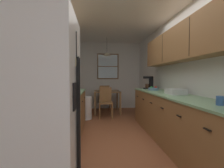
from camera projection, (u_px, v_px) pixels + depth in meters
The scene contains 25 objects.
ground_plane at pixel (114, 129), 3.79m from camera, with size 12.00×12.00×0.00m, color brown.
wall_left at pixel (53, 74), 3.61m from camera, with size 0.10×9.00×2.55m, color silver.
wall_right at pixel (170, 75), 3.86m from camera, with size 0.10×9.00×2.55m, color silver.
wall_back at pixel (107, 76), 6.37m from camera, with size 4.40×0.10×2.55m, color silver.
ceiling_slab at pixel (114, 16), 3.68m from camera, with size 4.40×9.00×0.08m, color white.
refrigerator at pixel (35, 114), 1.45m from camera, with size 0.76×0.73×1.76m.
stove_range at pixel (51, 133), 2.15m from camera, with size 0.66×0.62×1.10m.
microwave_over_range at pixel (40, 45), 2.10m from camera, with size 0.39×0.61×0.32m.
counter_left at pixel (68, 113), 3.43m from camera, with size 0.64×1.95×0.90m.
upper_cabinets_left at pixel (59, 46), 3.31m from camera, with size 0.33×2.03×0.70m.
counter_right at pixel (172, 118), 3.00m from camera, with size 0.64×3.34×0.90m.
upper_cabinets_right at pixel (182, 44), 2.91m from camera, with size 0.33×3.02×0.62m.
dining_table at pixel (107, 94), 5.57m from camera, with size 0.86×0.87×0.75m.
dining_chair_near at pixel (106, 101), 4.92m from camera, with size 0.40×0.40×0.90m.
dining_chair_far at pixel (104, 96), 6.21m from camera, with size 0.42×0.42×0.90m.
pendant_light at pixel (107, 54), 5.51m from camera, with size 0.28×0.28×0.60m.
back_window at pixel (108, 66), 6.29m from camera, with size 0.82×0.05×0.98m.
trash_bin at pixel (86, 108), 4.72m from camera, with size 0.33×0.33×0.65m, color white.
storage_canister at pixel (59, 91), 2.64m from camera, with size 0.12×0.12×0.18m.
dish_towel at pixel (79, 127), 2.34m from camera, with size 0.02×0.16×0.24m, color white.
coffee_maker at pixel (149, 82), 4.35m from camera, with size 0.22×0.18×0.34m.
mug_by_coffeemaker at pixel (220, 101), 1.80m from camera, with size 0.12×0.08×0.10m.
fruit_bowl at pixel (154, 89), 3.91m from camera, with size 0.25×0.25×0.09m.
dish_rack at pixel (176, 92), 2.96m from camera, with size 0.28×0.34×0.10m, color silver.
table_serving_bowl at pixel (105, 90), 5.53m from camera, with size 0.18×0.18×0.06m, color #4C7299.
Camera 1 is at (-0.38, -2.72, 1.21)m, focal length 26.13 mm.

